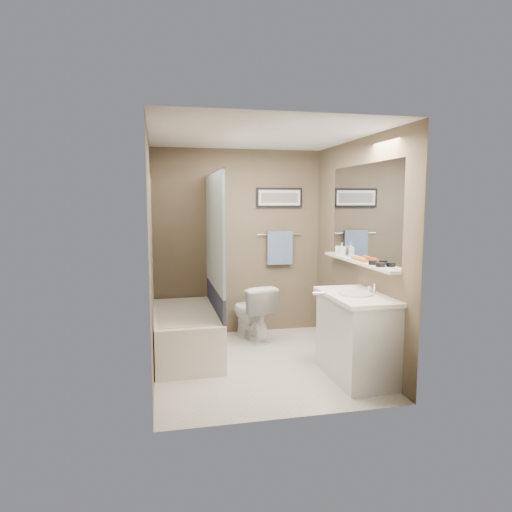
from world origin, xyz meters
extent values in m
plane|color=beige|center=(0.00, 0.00, 0.00)|extent=(2.50, 2.50, 0.00)
cube|color=white|center=(0.00, 0.00, 2.38)|extent=(2.20, 2.50, 0.04)
cube|color=brown|center=(0.00, 1.23, 1.20)|extent=(2.20, 0.04, 2.40)
cube|color=brown|center=(0.00, -1.23, 1.20)|extent=(2.20, 0.04, 2.40)
cube|color=brown|center=(-1.08, 0.00, 1.20)|extent=(0.04, 2.50, 2.40)
cube|color=brown|center=(1.08, 0.00, 1.20)|extent=(0.04, 2.50, 2.40)
cube|color=tan|center=(-1.09, 0.50, 1.00)|extent=(0.02, 1.55, 2.00)
cylinder|color=silver|center=(-0.40, 0.50, 2.05)|extent=(0.02, 1.55, 0.02)
cube|color=silver|center=(-0.40, 0.50, 1.40)|extent=(0.03, 1.45, 1.28)
cube|color=#242D44|center=(-0.40, 0.50, 0.58)|extent=(0.03, 1.45, 0.36)
cube|color=silver|center=(1.09, -0.15, 1.62)|extent=(0.02, 1.60, 1.00)
cube|color=silver|center=(1.04, -0.15, 1.10)|extent=(0.12, 1.60, 0.03)
cylinder|color=silver|center=(0.55, 1.22, 1.30)|extent=(0.60, 0.02, 0.02)
cube|color=#87A3C5|center=(0.55, 1.20, 1.12)|extent=(0.34, 0.05, 0.44)
cube|color=black|center=(0.55, 1.23, 1.78)|extent=(0.62, 0.02, 0.26)
cube|color=white|center=(0.55, 1.22, 1.78)|extent=(0.56, 0.00, 0.20)
cube|color=#595959|center=(0.55, 1.22, 1.78)|extent=(0.50, 0.00, 0.13)
cube|color=silver|center=(0.55, -1.24, 1.00)|extent=(0.80, 0.02, 2.00)
cylinder|color=silver|center=(0.22, -1.19, 1.00)|extent=(0.10, 0.02, 0.02)
cube|color=white|center=(-0.75, 0.47, 0.25)|extent=(0.73, 1.51, 0.50)
cube|color=silver|center=(-0.75, 0.47, 0.50)|extent=(0.56, 1.36, 0.02)
imported|color=white|center=(0.10, 0.88, 0.35)|extent=(0.57, 0.77, 0.71)
cube|color=silver|center=(0.85, -0.57, 0.40)|extent=(0.51, 0.90, 0.80)
cube|color=white|center=(0.84, -0.57, 0.82)|extent=(0.54, 0.96, 0.04)
cylinder|color=silver|center=(0.83, -0.57, 0.85)|extent=(0.34, 0.34, 0.01)
cylinder|color=white|center=(1.03, -0.57, 0.89)|extent=(0.02, 0.02, 0.10)
sphere|color=white|center=(1.03, -0.47, 0.87)|extent=(0.05, 0.05, 0.05)
cylinder|color=black|center=(1.04, -0.66, 1.14)|extent=(0.09, 0.09, 0.04)
cylinder|color=black|center=(1.04, -0.51, 1.14)|extent=(0.09, 0.09, 0.04)
cylinder|color=orange|center=(1.04, -0.26, 1.14)|extent=(0.06, 0.22, 0.04)
cylinder|color=orange|center=(1.04, -0.16, 1.14)|extent=(0.07, 0.22, 0.04)
cube|color=pink|center=(1.04, -0.01, 1.12)|extent=(0.05, 0.16, 0.01)
cylinder|color=silver|center=(1.04, 0.37, 1.17)|extent=(0.08, 0.08, 0.10)
imported|color=#999999|center=(1.04, 0.27, 1.19)|extent=(0.07, 0.08, 0.15)
camera|label=1|loc=(-1.04, -4.60, 1.74)|focal=32.00mm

